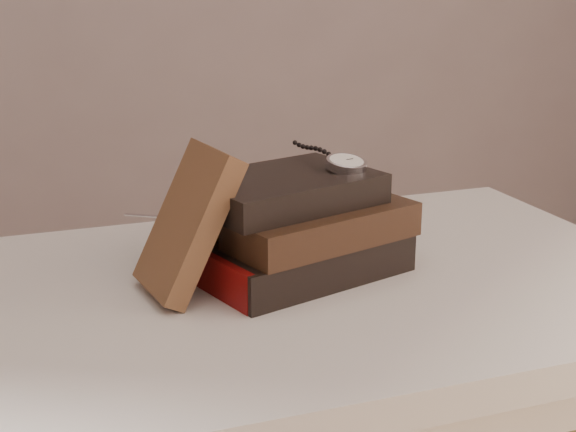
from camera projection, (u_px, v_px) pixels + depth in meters
name	position (u px, v px, depth m)	size (l,w,h in m)	color
table	(277.00, 350.00, 1.03)	(1.00, 0.60, 0.75)	beige
book_stack	(296.00, 227.00, 1.02)	(0.30, 0.24, 0.13)	black
journal	(188.00, 222.00, 0.95)	(0.03, 0.11, 0.18)	#462B1A
pocket_watch	(344.00, 162.00, 1.03)	(0.07, 0.16, 0.02)	silver
eyeglasses	(198.00, 214.00, 1.03)	(0.14, 0.15, 0.05)	silver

